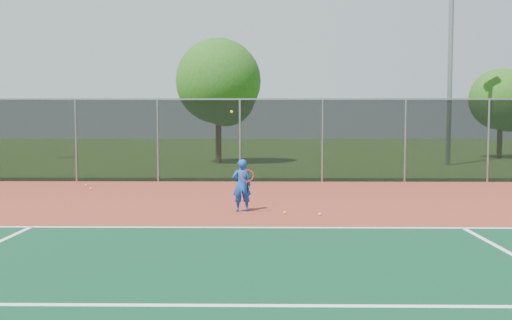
# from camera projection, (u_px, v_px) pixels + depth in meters

# --- Properties ---
(ground) EXTENTS (120.00, 120.00, 0.00)m
(ground) POSITION_uv_depth(u_px,v_px,m) (401.00, 266.00, 8.82)
(ground) COLOR #2F5819
(ground) RESTS_ON ground
(court_apron) EXTENTS (30.00, 20.00, 0.02)m
(court_apron) POSITION_uv_depth(u_px,v_px,m) (376.00, 239.00, 10.82)
(court_apron) COLOR maroon
(court_apron) RESTS_ON ground
(fence_back) EXTENTS (30.00, 0.06, 3.03)m
(fence_back) POSITION_uv_depth(u_px,v_px,m) (322.00, 139.00, 20.68)
(fence_back) COLOR black
(fence_back) RESTS_ON court_apron
(tennis_player) EXTENTS (0.59, 0.61, 2.48)m
(tennis_player) POSITION_uv_depth(u_px,v_px,m) (242.00, 185.00, 13.98)
(tennis_player) COLOR #1241AA
(tennis_player) RESTS_ON court_apron
(practice_ball_0) EXTENTS (0.07, 0.07, 0.07)m
(practice_ball_0) POSITION_uv_depth(u_px,v_px,m) (238.00, 202.00, 15.30)
(practice_ball_0) COLOR yellow
(practice_ball_0) RESTS_ON court_apron
(practice_ball_1) EXTENTS (0.07, 0.07, 0.07)m
(practice_ball_1) POSITION_uv_depth(u_px,v_px,m) (240.00, 194.00, 17.01)
(practice_ball_1) COLOR yellow
(practice_ball_1) RESTS_ON court_apron
(practice_ball_2) EXTENTS (0.07, 0.07, 0.07)m
(practice_ball_2) POSITION_uv_depth(u_px,v_px,m) (86.00, 185.00, 19.32)
(practice_ball_2) COLOR yellow
(practice_ball_2) RESTS_ON court_apron
(practice_ball_3) EXTENTS (0.07, 0.07, 0.07)m
(practice_ball_3) POSITION_uv_depth(u_px,v_px,m) (320.00, 214.00, 13.39)
(practice_ball_3) COLOR yellow
(practice_ball_3) RESTS_ON court_apron
(practice_ball_4) EXTENTS (0.07, 0.07, 0.07)m
(practice_ball_4) POSITION_uv_depth(u_px,v_px,m) (91.00, 189.00, 18.33)
(practice_ball_4) COLOR yellow
(practice_ball_4) RESTS_ON court_apron
(practice_ball_5) EXTENTS (0.07, 0.07, 0.07)m
(practice_ball_5) POSITION_uv_depth(u_px,v_px,m) (285.00, 213.00, 13.61)
(practice_ball_5) COLOR yellow
(practice_ball_5) RESTS_ON court_apron
(floodlight_n) EXTENTS (0.90, 0.40, 13.11)m
(floodlight_n) POSITION_uv_depth(u_px,v_px,m) (451.00, 17.00, 28.03)
(floodlight_n) COLOR gray
(floodlight_n) RESTS_ON ground
(tree_back_left) EXTENTS (4.43, 4.43, 6.51)m
(tree_back_left) POSITION_uv_depth(u_px,v_px,m) (220.00, 85.00, 29.52)
(tree_back_left) COLOR #3A2515
(tree_back_left) RESTS_ON ground
(tree_back_mid) EXTENTS (3.62, 3.62, 5.31)m
(tree_back_mid) POSITION_uv_depth(u_px,v_px,m) (503.00, 102.00, 33.48)
(tree_back_mid) COLOR #3A2515
(tree_back_mid) RESTS_ON ground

